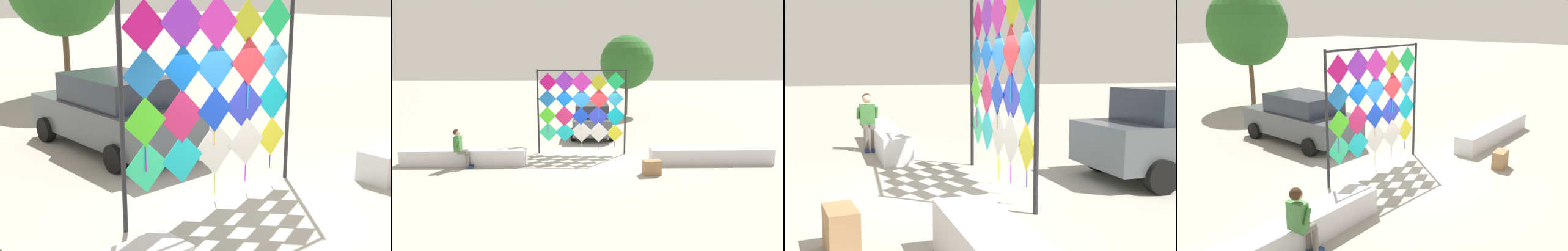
{
  "view_description": "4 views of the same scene",
  "coord_description": "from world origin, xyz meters",
  "views": [
    {
      "loc": [
        -6.03,
        -4.88,
        3.42
      ],
      "look_at": [
        -0.78,
        0.73,
        1.41
      ],
      "focal_mm": 47.72,
      "sensor_mm": 36.0,
      "label": 1
    },
    {
      "loc": [
        -0.25,
        -12.4,
        3.68
      ],
      "look_at": [
        -0.01,
        0.25,
        1.29
      ],
      "focal_mm": 30.23,
      "sensor_mm": 36.0,
      "label": 2
    },
    {
      "loc": [
        7.22,
        -1.96,
        1.95
      ],
      "look_at": [
        -0.38,
        0.53,
        1.03
      ],
      "focal_mm": 43.03,
      "sensor_mm": 36.0,
      "label": 3
    },
    {
      "loc": [
        -8.72,
        -6.03,
        4.18
      ],
      "look_at": [
        -0.78,
        0.49,
        1.44
      ],
      "focal_mm": 37.51,
      "sensor_mm": 36.0,
      "label": 4
    }
  ],
  "objects": [
    {
      "name": "ground",
      "position": [
        0.0,
        0.0,
        0.0
      ],
      "size": [
        120.0,
        120.0,
        0.0
      ],
      "primitive_type": "plane",
      "color": "#9E998E"
    },
    {
      "name": "plaza_ledge_left",
      "position": [
        -4.58,
        -0.59,
        0.28
      ],
      "size": [
        4.53,
        0.63,
        0.57
      ],
      "primitive_type": "cube",
      "color": "silver",
      "rests_on": "ground"
    },
    {
      "name": "kite_display_rack",
      "position": [
        -0.26,
        0.8,
        1.98
      ],
      "size": [
        3.6,
        0.25,
        3.45
      ],
      "color": "#232328",
      "rests_on": "ground"
    },
    {
      "name": "seated_vendor",
      "position": [
        -4.55,
        -1.02,
        0.82
      ],
      "size": [
        0.63,
        0.53,
        1.41
      ],
      "color": "#666056",
      "rests_on": "ground"
    },
    {
      "name": "cardboard_box_large",
      "position": [
        2.1,
        -1.87,
        0.25
      ],
      "size": [
        0.63,
        0.39,
        0.49
      ],
      "primitive_type": "cube",
      "rotation": [
        0.0,
        0.0,
        0.13
      ],
      "color": "#9E754C",
      "rests_on": "ground"
    }
  ]
}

